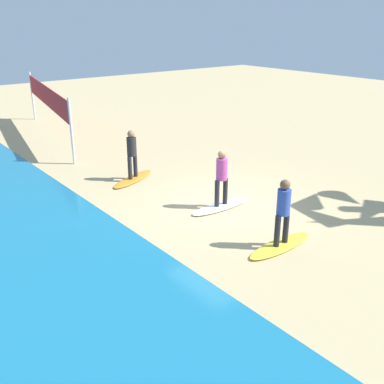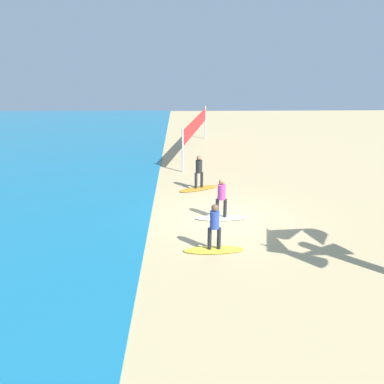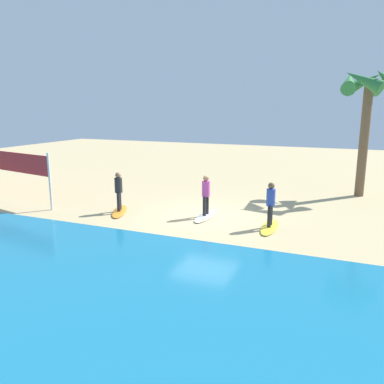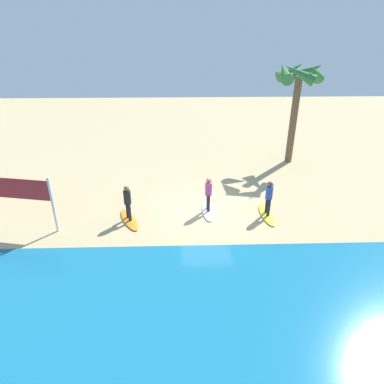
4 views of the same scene
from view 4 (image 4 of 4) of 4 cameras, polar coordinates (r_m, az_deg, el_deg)
name	(u,v)px [view 4 (image 4 of 4)]	position (r m, az deg, el deg)	size (l,w,h in m)	color
ground_plane	(207,210)	(16.08, 2.51, -3.09)	(60.00, 60.00, 0.00)	tan
surfboard_yellow	(267,214)	(15.97, 12.66, -3.77)	(2.10, 0.56, 0.09)	yellow
surfer_yellow	(269,195)	(15.52, 13.01, -0.59)	(0.32, 0.46, 1.64)	#232328
surfboard_white	(208,210)	(15.96, 2.75, -3.14)	(2.10, 0.56, 0.09)	white
surfer_white	(208,192)	(15.50, 2.83, 0.07)	(0.32, 0.46, 1.64)	#232328
surfboard_orange	(129,220)	(15.45, -10.66, -4.65)	(2.10, 0.56, 0.09)	orange
surfer_orange	(127,200)	(14.98, -10.97, -1.38)	(0.32, 0.43, 1.64)	#232328
palm_tree	(298,82)	(21.82, 17.74, 17.52)	(2.88, 3.03, 6.29)	brown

